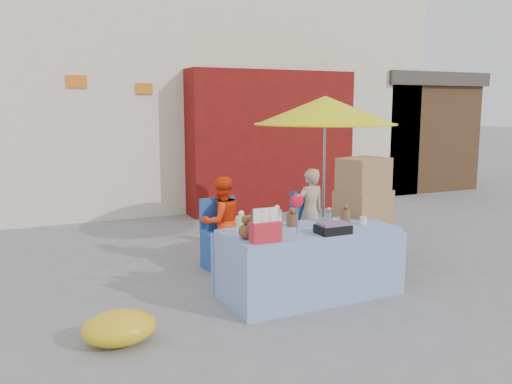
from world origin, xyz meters
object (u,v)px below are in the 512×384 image
market_table (308,261)px  chair_right (315,238)px  chair_left (226,248)px  umbrella (325,111)px  vendor_beige (310,212)px  vendor_orange (222,222)px  box_stack (363,221)px

market_table → chair_right: bearing=54.6°
chair_left → umbrella: 2.27m
chair_right → vendor_beige: size_ratio=0.74×
market_table → umbrella: (1.11, 1.51, 1.53)m
vendor_orange → chair_right: bearing=166.6°
chair_left → vendor_beige: vendor_beige is taller
chair_right → box_stack: size_ratio=0.62×
market_table → chair_right: (0.81, 1.23, -0.11)m
market_table → vendor_orange: market_table is taller
market_table → chair_right: size_ratio=2.20×
vendor_beige → box_stack: size_ratio=0.84×
vendor_orange → umbrella: size_ratio=0.53×
vendor_beige → box_stack: (0.14, -0.97, 0.06)m
vendor_beige → box_stack: box_stack is taller
chair_right → vendor_beige: bearing=81.8°
vendor_beige → chair_right: bearing=81.8°
box_stack → vendor_orange: bearing=145.1°
umbrella → vendor_orange: bearing=-174.5°
chair_right → vendor_beige: 0.35m
market_table → box_stack: size_ratio=1.36×
market_table → box_stack: 1.07m
market_table → umbrella: bearing=51.7°
vendor_orange → vendor_beige: vendor_beige is taller
vendor_beige → market_table: bearing=51.9°
market_table → box_stack: (0.96, 0.39, 0.27)m
umbrella → box_stack: (-0.16, -1.12, -1.26)m
vendor_beige → box_stack: bearing=91.1°
box_stack → market_table: bearing=-157.6°
vendor_beige → umbrella: bearing=-160.7°
chair_right → umbrella: bearing=36.0°
chair_left → vendor_beige: bearing=-1.2°
chair_right → vendor_orange: 1.29m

